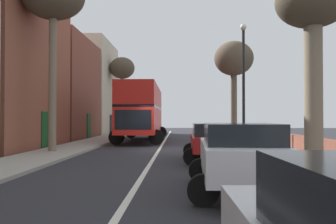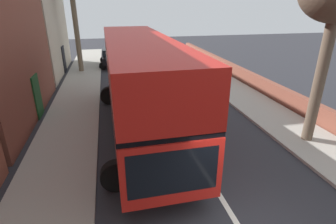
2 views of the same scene
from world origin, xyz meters
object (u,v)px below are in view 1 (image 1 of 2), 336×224
double_decker_bus (142,110)px  street_tree_right_3 (234,61)px  litter_bin_right (263,138)px  street_tree_right_1 (313,15)px  parked_car_black_left_3 (148,125)px  lamppost_right (244,76)px  street_tree_left_4 (122,70)px  parked_car_white_right_1 (240,153)px  parked_car_red_right_0 (214,139)px

double_decker_bus → street_tree_right_3: (6.53, -2.44, 3.28)m
litter_bin_right → street_tree_right_1: bearing=-92.5°
double_decker_bus → parked_car_black_left_3: size_ratio=2.64×
street_tree_right_3 → lamppost_right: size_ratio=1.09×
street_tree_right_1 → double_decker_bus: bearing=112.4°
street_tree_right_1 → street_tree_left_4: street_tree_left_4 is taller
parked_car_white_right_1 → street_tree_left_4: (-7.65, 30.23, 6.10)m
parked_car_white_right_1 → parked_car_black_left_3: (-5.00, 32.01, -0.01)m
street_tree_right_1 → lamppost_right: (-0.66, 7.30, -0.92)m
double_decker_bus → parked_car_black_left_3: (-0.80, 13.79, -1.43)m
parked_car_white_right_1 → street_tree_right_3: (2.33, 15.79, 4.71)m
parked_car_white_right_1 → street_tree_right_3: 16.64m
street_tree_left_4 → lamppost_right: (9.46, -20.90, -3.23)m
parked_car_white_right_1 → street_tree_left_4: size_ratio=0.52×
double_decker_bus → street_tree_right_3: size_ratio=1.65×
parked_car_white_right_1 → lamppost_right: lamppost_right is taller
street_tree_right_1 → parked_car_black_left_3: bearing=104.0°
street_tree_right_1 → street_tree_right_3: size_ratio=0.84×
street_tree_left_4 → lamppost_right: street_tree_left_4 is taller
parked_car_black_left_3 → street_tree_right_3: (7.33, -16.23, 4.72)m
street_tree_right_1 → street_tree_right_3: bearing=90.6°
parked_car_red_right_0 → street_tree_right_3: street_tree_right_3 is taller
lamppost_right → parked_car_black_left_3: bearing=106.7°
parked_car_red_right_0 → lamppost_right: bearing=62.2°
street_tree_right_3 → lamppost_right: (-0.53, -6.45, -1.83)m
parked_car_black_left_3 → street_tree_right_3: 18.42m
parked_car_white_right_1 → double_decker_bus: bearing=103.0°
parked_car_black_left_3 → street_tree_right_1: street_tree_right_1 is taller
lamppost_right → parked_car_white_right_1: bearing=-100.9°
street_tree_right_1 → street_tree_right_3: (-0.14, 13.75, 0.92)m
parked_car_red_right_0 → street_tree_left_4: street_tree_left_4 is taller
parked_car_red_right_0 → litter_bin_right: parked_car_red_right_0 is taller
lamppost_right → street_tree_right_1: bearing=-84.8°
parked_car_red_right_0 → lamppost_right: lamppost_right is taller
parked_car_red_right_0 → parked_car_black_left_3: (-5.00, 26.09, 0.04)m
parked_car_white_right_1 → lamppost_right: bearing=79.1°
lamppost_right → litter_bin_right: size_ratio=5.32×
street_tree_right_1 → lamppost_right: size_ratio=0.92×
parked_car_black_left_3 → street_tree_right_1: 31.13m
double_decker_bus → lamppost_right: 10.83m
street_tree_right_1 → parked_car_red_right_0: bearing=122.4°
parked_car_black_left_3 → street_tree_right_1: bearing=-76.0°
double_decker_bus → street_tree_right_1: size_ratio=1.95×
street_tree_right_3 → litter_bin_right: street_tree_right_3 is taller
street_tree_right_3 → lamppost_right: bearing=-94.7°
parked_car_red_right_0 → litter_bin_right: size_ratio=3.56×
street_tree_right_1 → lamppost_right: 7.39m
lamppost_right → double_decker_bus: bearing=124.0°
parked_car_red_right_0 → parked_car_black_left_3: parked_car_black_left_3 is taller
street_tree_right_3 → parked_car_red_right_0: bearing=-103.3°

